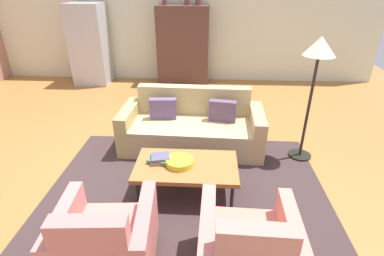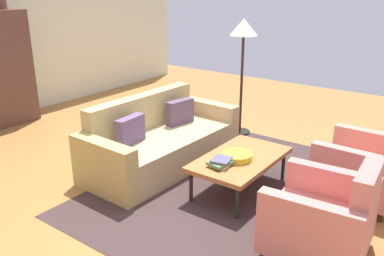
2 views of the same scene
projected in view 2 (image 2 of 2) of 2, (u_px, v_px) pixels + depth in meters
The scene contains 10 objects.
ground_plane at pixel (168, 186), 4.69m from camera, with size 11.18×11.18×0.00m, color #A46D35.
area_rug at pixel (235, 188), 4.63m from camera, with size 3.40×2.60×0.01m, color #3C2C2C.
couch at pixel (158, 143), 5.17m from camera, with size 2.13×0.97×0.86m.
coffee_table at pixel (240, 160), 4.48m from camera, with size 1.20×0.70×0.40m.
armchair_left at pixel (327, 220), 3.39m from camera, with size 0.86×0.86×0.88m.
armchair_right at pixel (366, 170), 4.29m from camera, with size 0.82×0.82×0.88m.
fruit_bowl at pixel (237, 156), 4.40m from camera, with size 0.33×0.33×0.07m, color gold.
book_stack at pixel (222, 162), 4.25m from camera, with size 0.31×0.24×0.08m.
vase_small at pixel (1, 0), 6.29m from camera, with size 0.14×0.14×0.27m, color brown.
floor_lamp at pixel (243, 38), 5.85m from camera, with size 0.40×0.40×1.72m.
Camera 2 is at (-3.21, -2.70, 2.21)m, focal length 38.36 mm.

